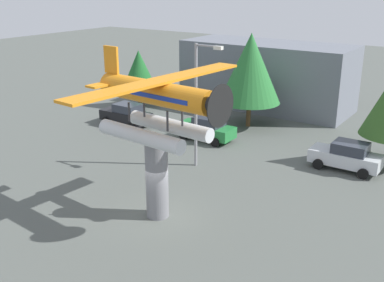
{
  "coord_description": "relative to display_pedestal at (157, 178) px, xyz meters",
  "views": [
    {
      "loc": [
        12.95,
        -16.06,
        11.04
      ],
      "look_at": [
        0.0,
        3.0,
        3.04
      ],
      "focal_mm": 43.69,
      "sensor_mm": 36.0,
      "label": 1
    }
  ],
  "objects": [
    {
      "name": "floatplane_monument",
      "position": [
        0.13,
        -0.01,
        3.7
      ],
      "size": [
        6.99,
        10.46,
        4.0
      ],
      "rotation": [
        0.0,
        0.0,
        -0.08
      ],
      "color": "silver",
      "rests_on": "display_pedestal"
    },
    {
      "name": "ground_plane",
      "position": [
        0.0,
        0.0,
        -2.03
      ],
      "size": [
        140.0,
        140.0,
        0.0
      ],
      "primitive_type": "plane",
      "color": "#515651"
    },
    {
      "name": "car_far_silver",
      "position": [
        5.84,
        11.14,
        -1.15
      ],
      "size": [
        4.2,
        2.02,
        1.76
      ],
      "rotation": [
        0.0,
        0.0,
        3.14
      ],
      "color": "silver",
      "rests_on": "ground"
    },
    {
      "name": "tree_east",
      "position": [
        -3.29,
        15.78,
        2.58
      ],
      "size": [
        4.79,
        4.79,
        7.28
      ],
      "color": "brown",
      "rests_on": "ground"
    },
    {
      "name": "tree_west",
      "position": [
        -14.29,
        15.58,
        1.28
      ],
      "size": [
        3.25,
        3.25,
        5.12
      ],
      "color": "brown",
      "rests_on": "ground"
    },
    {
      "name": "streetlight_primary",
      "position": [
        -1.93,
        6.56,
        2.39
      ],
      "size": [
        1.84,
        0.28,
        7.56
      ],
      "color": "gray",
      "rests_on": "ground"
    },
    {
      "name": "display_pedestal",
      "position": [
        0.0,
        0.0,
        0.0
      ],
      "size": [
        1.1,
        1.1,
        4.05
      ],
      "primitive_type": "cylinder",
      "color": "slate",
      "rests_on": "ground"
    },
    {
      "name": "car_mid_green",
      "position": [
        -4.19,
        11.04,
        -1.15
      ],
      "size": [
        4.2,
        2.02,
        1.76
      ],
      "rotation": [
        0.0,
        0.0,
        3.14
      ],
      "color": "#237A38",
      "rests_on": "ground"
    },
    {
      "name": "car_near_black",
      "position": [
        -11.46,
        10.56,
        -1.15
      ],
      "size": [
        4.2,
        2.02,
        1.76
      ],
      "rotation": [
        0.0,
        0.0,
        3.14
      ],
      "color": "black",
      "rests_on": "ground"
    },
    {
      "name": "storefront_building",
      "position": [
        -4.81,
        22.0,
        0.86
      ],
      "size": [
        15.0,
        5.97,
        5.78
      ],
      "primitive_type": "cube",
      "color": "slate",
      "rests_on": "ground"
    }
  ]
}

